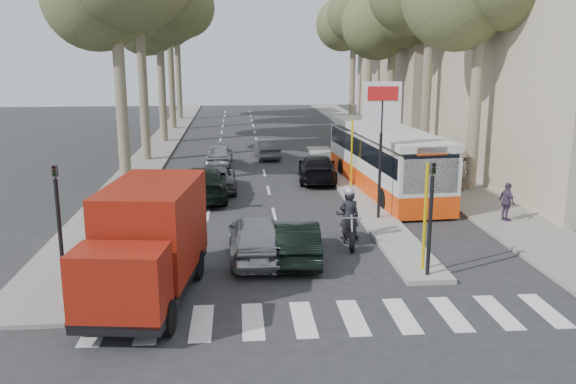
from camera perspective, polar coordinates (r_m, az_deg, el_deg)
name	(u,v)px	position (r m, az deg, el deg)	size (l,w,h in m)	color
ground	(314,265)	(19.81, 2.49, -6.88)	(120.00, 120.00, 0.00)	#28282B
sidewalk_right	(388,145)	(45.34, 9.31, 4.39)	(3.20, 70.00, 0.12)	gray
median_left	(163,142)	(47.27, -11.61, 4.65)	(2.40, 64.00, 0.12)	gray
traffic_island	(351,187)	(30.74, 5.91, 0.45)	(1.50, 26.00, 0.16)	gray
building_far	(445,36)	(55.45, 14.45, 13.94)	(11.00, 20.00, 16.00)	#B7A88E
billboard	(381,130)	(24.33, 8.72, 5.71)	(1.50, 12.10, 5.60)	yellow
traffic_light_island	(431,200)	(18.39, 13.26, -0.71)	(0.16, 0.41, 3.60)	black
traffic_light_left	(57,203)	(18.71, -20.78, -0.98)	(0.16, 0.41, 3.60)	black
tree_l_c	(160,4)	(47.00, -11.88, 16.80)	(7.40, 7.20, 13.71)	#6B604C
tree_l_e	(177,9)	(62.95, -10.32, 16.47)	(7.40, 7.20, 14.49)	#6B604C
tree_r_c	(395,9)	(46.12, 9.96, 16.52)	(7.40, 7.20, 13.32)	#6B604C
tree_r_e	(355,13)	(61.79, 6.29, 16.34)	(7.40, 7.20, 14.10)	#6B604C
silver_hatchback	(256,237)	(20.21, -3.03, -4.22)	(1.78, 4.43, 1.51)	#ABAEB3
dark_hatchback	(297,241)	(20.11, 0.87, -4.57)	(1.40, 4.02, 1.32)	black
queue_car_a	(216,178)	(30.38, -6.78, 1.27)	(1.97, 4.28, 1.19)	#484A4F
queue_car_b	(317,168)	(32.32, 2.75, 2.24)	(1.95, 4.80, 1.39)	black
queue_car_c	(219,155)	(36.96, -6.46, 3.47)	(1.53, 3.81, 1.30)	#ADAFB5
queue_car_d	(267,149)	(39.32, -1.99, 4.08)	(1.32, 3.78, 1.25)	#4C4D53
queue_car_e	(204,183)	(28.64, -7.90, 0.83)	(2.10, 5.16, 1.50)	black
red_truck	(148,241)	(17.12, -12.96, -4.53)	(2.96, 6.18, 3.17)	black
city_bus	(384,157)	(30.38, 9.00, 3.26)	(3.48, 12.15, 3.16)	#F0430D
motorcycle	(348,217)	(21.96, 5.66, -2.32)	(0.91, 2.46, 2.09)	black
pedestrian_near	(507,202)	(25.77, 19.80, -0.86)	(0.91, 0.45, 1.55)	#4B3854
pedestrian_far	(461,171)	(30.53, 15.87, 1.91)	(1.28, 0.57, 1.98)	brown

